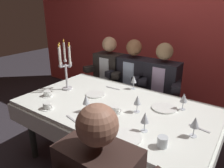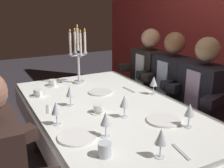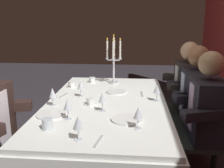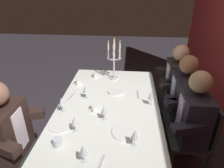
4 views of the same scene
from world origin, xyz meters
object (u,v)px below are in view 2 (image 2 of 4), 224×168
Objects in this scene: wine_glass_6 at (190,110)px; coffee_cup_2 at (38,93)px; dinner_plate_0 at (164,120)px; wine_glass_5 at (161,138)px; seated_diner_2 at (203,93)px; seated_diner_1 at (173,82)px; dinner_plate_2 at (77,137)px; wine_glass_2 at (70,92)px; coffee_cup_0 at (53,83)px; dining_table at (109,119)px; candelabra at (78,56)px; wine_glass_3 at (125,102)px; seated_diner_0 at (150,73)px; water_tumbler_0 at (105,150)px; wine_glass_0 at (56,109)px; wine_glass_4 at (106,119)px; dinner_plate_1 at (100,92)px; coffee_cup_1 at (98,109)px; wine_glass_1 at (154,82)px.

wine_glass_6 is 1.29m from coffee_cup_2.
wine_glass_5 reaches higher than dinner_plate_0.
seated_diner_1 is at bearing 180.00° from seated_diner_2.
dinner_plate_0 and dinner_plate_2 have the same top height.
wine_glass_2 is 0.58m from coffee_cup_0.
seated_diner_1 is (-0.30, 0.89, 0.11)m from dining_table.
dining_table is 3.36× the size of candelabra.
wine_glass_3 is 0.13× the size of seated_diner_2.
wine_glass_3 is 1.00× the size of wine_glass_6.
seated_diner_2 is at bearing 0.00° from seated_diner_0.
water_tumbler_0 is at bearing -52.84° from seated_diner_1.
coffee_cup_0 is at bearing -165.74° from wine_glass_3.
wine_glass_6 is (0.43, 0.75, 0.00)m from wine_glass_0.
wine_glass_4 is at bearing 1.84° from wine_glass_2.
dinner_plate_2 is 1.80× the size of coffee_cup_0.
seated_diner_1 is (0.39, 0.87, -0.28)m from candelabra.
wine_glass_0 is 1.35m from seated_diner_2.
dinner_plate_1 is 0.45m from coffee_cup_1.
dining_table is at bearing -98.24° from seated_diner_2.
seated_diner_2 is at bearing 0.00° from seated_diner_1.
wine_glass_4 is 1.37m from seated_diner_1.
wine_glass_2 reaches higher than coffee_cup_0.
coffee_cup_2 is (-0.63, 0.02, -0.09)m from wine_glass_0.
coffee_cup_2 is 0.11× the size of seated_diner_1.
coffee_cup_0 is at bearing -141.49° from dinner_plate_1.
dinner_plate_2 is 1.45× the size of wine_glass_3.
wine_glass_4 reaches higher than dinner_plate_1.
wine_glass_6 reaches higher than dinner_plate_1.
seated_diner_2 reaches higher than wine_glass_5.
seated_diner_1 reaches higher than water_tumbler_0.
seated_diner_1 is (0.40, 0.00, 0.00)m from seated_diner_0.
candelabra is 0.83m from coffee_cup_1.
wine_glass_1 is (-0.44, 0.88, 0.11)m from dinner_plate_2.
dinner_plate_1 is at bearing -90.76° from seated_diner_1.
dining_table is at bearing -83.29° from wine_glass_1.
wine_glass_0 reaches higher than coffee_cup_0.
seated_diner_2 is (-0.32, 1.14, -0.12)m from wine_glass_4.
wine_glass_3 is at bearing -58.45° from seated_diner_1.
wine_glass_0 is 0.51m from water_tumbler_0.
wine_glass_1 is at bearing 116.61° from dinner_plate_2.
dining_table is 8.18× the size of dinner_plate_0.
water_tumbler_0 is at bearing 13.05° from wine_glass_0.
wine_glass_2 is 1.00× the size of wine_glass_5.
dining_table is 9.21× the size of dinner_plate_1.
seated_diner_1 and seated_diner_2 have the same top height.
wine_glass_4 is 1.17m from coffee_cup_0.
wine_glass_5 is (0.35, -0.30, 0.11)m from dinner_plate_0.
wine_glass_3 is (0.39, 0.26, 0.00)m from wine_glass_2.
wine_glass_3 is 1.00× the size of wine_glass_4.
dinner_plate_0 is 0.19× the size of seated_diner_2.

